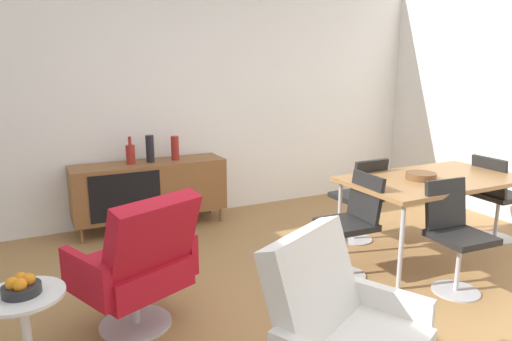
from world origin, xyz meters
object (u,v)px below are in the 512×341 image
fruit_bowl (21,286)px  dining_chair_far_end (495,194)px  armchair_black_shell (343,335)px  side_table_round (26,327)px  dining_table (433,182)px  dining_chair_near_window (353,221)px  wooden_bowl_on_table (421,176)px  vase_sculptural_dark (150,149)px  sideboard (150,188)px  dining_chair_back_left (360,196)px  vase_cobalt (175,148)px  dining_chair_front_left (455,232)px  lounge_chair_red (138,263)px  vase_ceramic_small (131,154)px

fruit_bowl → dining_chair_far_end: bearing=3.6°
armchair_black_shell → side_table_round: size_ratio=1.82×
dining_table → dining_chair_near_window: 0.92m
wooden_bowl_on_table → dining_chair_far_end: dining_chair_far_end is taller
vase_sculptural_dark → dining_table: bearing=-42.9°
sideboard → fruit_bowl: (-1.23, -2.18, 0.12)m
vase_sculptural_dark → dining_chair_back_left: size_ratio=0.33×
side_table_round → dining_chair_near_window: bearing=6.2°
vase_cobalt → dining_chair_near_window: bearing=-64.8°
dining_chair_near_window → dining_chair_back_left: 0.78m
sideboard → side_table_round: sideboard is taller
side_table_round → fruit_bowl: fruit_bowl is taller
vase_sculptural_dark → armchair_black_shell: size_ratio=0.30×
dining_chair_front_left → lounge_chair_red: lounge_chair_red is taller
vase_cobalt → dining_chair_back_left: bearing=-43.2°
dining_chair_front_left → fruit_bowl: dining_chair_front_left is taller
lounge_chair_red → armchair_black_shell: same height
wooden_bowl_on_table → fruit_bowl: bearing=-175.2°
dining_chair_front_left → armchair_black_shell: armchair_black_shell is taller
dining_chair_front_left → fruit_bowl: 2.99m
dining_table → lounge_chair_red: lounge_chair_red is taller
vase_sculptural_dark → wooden_bowl_on_table: bearing=-45.0°
vase_cobalt → wooden_bowl_on_table: vase_cobalt is taller
dining_chair_back_left → side_table_round: size_ratio=1.65×
sideboard → vase_cobalt: bearing=0.4°
vase_cobalt → dining_table: vase_cobalt is taller
sideboard → dining_chair_front_left: (1.74, -2.47, 0.03)m
dining_table → side_table_round: dining_table is taller
dining_chair_front_left → lounge_chair_red: bearing=167.1°
dining_table → fruit_bowl: size_ratio=8.00×
vase_ceramic_small → dining_table: size_ratio=0.18×
lounge_chair_red → vase_ceramic_small: bearing=78.9°
dining_chair_near_window → fruit_bowl: dining_chair_near_window is taller
dining_chair_far_end → side_table_round: dining_chair_far_end is taller
dining_chair_back_left → vase_ceramic_small: bearing=144.8°
vase_sculptural_dark → wooden_bowl_on_table: vase_sculptural_dark is taller
sideboard → fruit_bowl: bearing=-119.5°
vase_cobalt → wooden_bowl_on_table: size_ratio=1.00×
dining_chair_near_window → dining_chair_far_end: 1.78m
vase_ceramic_small → dining_table: bearing=-40.2°
dining_chair_near_window → dining_chair_far_end: bearing=0.2°
vase_sculptural_dark → dining_chair_far_end: size_ratio=0.33×
vase_ceramic_small → wooden_bowl_on_table: (2.11, -1.91, -0.06)m
lounge_chair_red → armchair_black_shell: 1.43m
vase_sculptural_dark → dining_chair_near_window: size_ratio=0.33×
vase_ceramic_small → sideboard: bearing=-0.6°
vase_cobalt → vase_ceramic_small: size_ratio=0.91×
dining_table → side_table_round: (-3.32, -0.26, -0.38)m
sideboard → vase_sculptural_dark: (0.02, 0.00, 0.42)m
dining_table → dining_chair_back_left: bearing=122.0°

